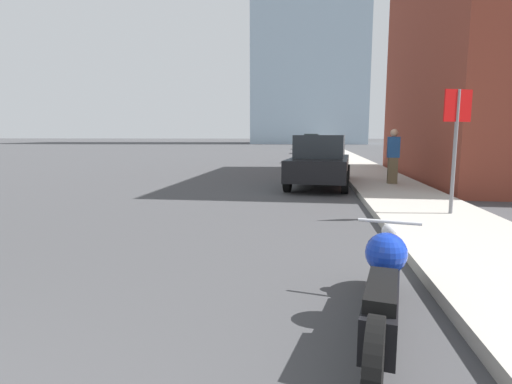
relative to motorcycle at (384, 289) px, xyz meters
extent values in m
cube|color=#B2ADA3|center=(1.79, 36.74, -0.33)|extent=(2.25, 240.00, 0.15)
cylinder|color=black|center=(0.21, 0.97, -0.08)|extent=(0.23, 0.64, 0.63)
cylinder|color=black|center=(-0.23, -1.08, -0.08)|extent=(0.23, 0.64, 0.63)
cube|color=black|center=(-0.01, -0.05, -0.07)|extent=(0.57, 1.61, 0.32)
sphere|color=#1433AD|center=(0.06, 0.26, 0.23)|extent=(0.36, 0.36, 0.36)
cube|color=black|center=(-0.08, -0.39, 0.15)|extent=(0.37, 0.76, 0.10)
sphere|color=silver|center=(0.22, 1.00, 0.26)|extent=(0.16, 0.16, 0.16)
cylinder|color=silver|center=(0.19, 0.86, 0.39)|extent=(0.61, 0.17, 0.04)
cube|color=black|center=(-0.34, 9.74, 0.24)|extent=(2.18, 4.46, 0.64)
cube|color=#23282D|center=(-0.34, 9.74, 0.91)|extent=(1.69, 2.20, 0.71)
cylinder|color=black|center=(-1.04, 11.15, -0.07)|extent=(0.26, 0.67, 0.65)
cylinder|color=black|center=(0.62, 10.98, -0.07)|extent=(0.26, 0.67, 0.65)
cylinder|color=black|center=(-1.31, 8.50, -0.07)|extent=(0.26, 0.67, 0.65)
cylinder|color=black|center=(0.35, 8.33, -0.07)|extent=(0.26, 0.67, 0.65)
cube|color=#BCBCC1|center=(-0.32, 21.71, 0.23)|extent=(1.77, 4.13, 0.63)
cube|color=#23282D|center=(-0.32, 21.71, 0.86)|extent=(1.49, 1.99, 0.63)
cylinder|color=black|center=(-1.14, 23.00, -0.08)|extent=(0.21, 0.64, 0.64)
cylinder|color=black|center=(0.51, 22.98, -0.08)|extent=(0.21, 0.64, 0.64)
cylinder|color=black|center=(-1.16, 20.44, -0.08)|extent=(0.21, 0.64, 0.64)
cylinder|color=black|center=(0.49, 20.43, -0.08)|extent=(0.21, 0.64, 0.64)
cube|color=silver|center=(-0.45, 33.93, 0.24)|extent=(1.86, 4.19, 0.64)
cube|color=#23282D|center=(-0.45, 33.93, 0.88)|extent=(1.55, 2.03, 0.63)
cylinder|color=black|center=(-1.32, 35.20, -0.07)|extent=(0.21, 0.66, 0.66)
cylinder|color=black|center=(0.36, 35.23, -0.07)|extent=(0.21, 0.66, 0.66)
cylinder|color=black|center=(-1.27, 32.62, -0.07)|extent=(0.21, 0.66, 0.66)
cylinder|color=black|center=(0.42, 32.66, -0.07)|extent=(0.21, 0.66, 0.66)
cube|color=#1E6B33|center=(-0.64, 45.13, 0.30)|extent=(2.23, 4.31, 0.76)
cube|color=#23282D|center=(-0.64, 45.13, 1.06)|extent=(1.75, 2.13, 0.76)
cylinder|color=black|center=(-1.39, 46.49, -0.09)|extent=(0.26, 0.65, 0.63)
cylinder|color=black|center=(0.36, 46.33, -0.09)|extent=(0.26, 0.65, 0.63)
cylinder|color=black|center=(-1.63, 43.93, -0.09)|extent=(0.26, 0.65, 0.63)
cylinder|color=black|center=(0.12, 43.76, -0.09)|extent=(0.26, 0.65, 0.63)
cube|color=#1E3899|center=(-0.64, 57.81, 0.30)|extent=(1.92, 4.22, 0.74)
cube|color=#23282D|center=(-0.64, 57.81, 1.04)|extent=(1.60, 2.04, 0.73)
cylinder|color=black|center=(-1.49, 59.13, -0.07)|extent=(0.21, 0.67, 0.67)
cylinder|color=black|center=(0.26, 59.10, -0.07)|extent=(0.21, 0.67, 0.67)
cylinder|color=black|center=(-1.54, 56.53, -0.07)|extent=(0.21, 0.67, 0.67)
cylinder|color=black|center=(0.22, 56.50, -0.07)|extent=(0.21, 0.67, 0.67)
cylinder|color=slate|center=(2.10, 4.85, 0.93)|extent=(0.07, 0.07, 2.37)
cube|color=red|center=(2.10, 4.85, 1.82)|extent=(0.57, 0.26, 0.60)
cube|color=brown|center=(1.93, 9.76, 0.16)|extent=(0.29, 0.20, 0.82)
cube|color=#235193|center=(1.93, 9.76, 0.89)|extent=(0.36, 0.20, 0.65)
sphere|color=tan|center=(1.93, 9.76, 1.34)|extent=(0.24, 0.24, 0.24)
camera|label=1|loc=(-0.61, -3.28, 1.26)|focal=28.00mm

